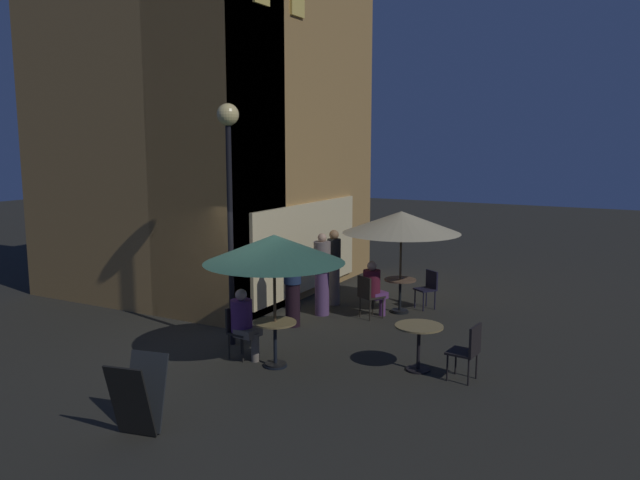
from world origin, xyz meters
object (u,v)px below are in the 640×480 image
patio_umbrella_0 (401,222)px  patron_standing_4 (293,287)px  patio_umbrella_1 (274,249)px  patron_seated_0 (373,285)px  cafe_table_1 (275,334)px  cafe_chair_1 (368,293)px  menu_sandwich_board (138,396)px  cafe_table_2 (419,336)px  cafe_table_0 (400,289)px  cafe_chair_0 (428,286)px  cafe_chair_3 (469,348)px  cafe_chair_2 (238,327)px  patron_seated_1 (244,319)px  patron_standing_3 (322,274)px  street_lamp_near_corner (229,164)px  patron_standing_2 (334,267)px

patio_umbrella_0 → patron_standing_4: (-2.04, 1.55, -1.19)m
patio_umbrella_1 → patron_seated_0: 3.79m
cafe_table_1 → cafe_chair_1: cafe_chair_1 is taller
menu_sandwich_board → cafe_table_2: menu_sandwich_board is taller
cafe_table_0 → patio_umbrella_0: bearing=-90.0°
cafe_chair_0 → cafe_chair_3: (-3.95, -2.02, 0.03)m
cafe_chair_3 → cafe_chair_2: bearing=17.2°
cafe_table_2 → patron_standing_4: (1.19, 3.14, 0.24)m
patron_seated_0 → cafe_chair_3: bearing=-105.0°
cafe_chair_1 → patron_seated_0: patron_seated_0 is taller
cafe_chair_3 → patron_seated_1: (-0.82, 3.73, 0.15)m
patron_standing_3 → cafe_table_0: bearing=145.8°
cafe_table_2 → patio_umbrella_1: patio_umbrella_1 is taller
patio_umbrella_1 → cafe_chair_0: 5.16m
cafe_table_2 → patron_seated_1: size_ratio=0.64×
cafe_chair_2 → patron_standing_3: (3.13, 0.01, 0.36)m
street_lamp_near_corner → patron_standing_2: (3.50, -0.33, -2.47)m
cafe_chair_1 → patron_standing_2: bearing=88.1°
street_lamp_near_corner → cafe_chair_2: 2.92m
cafe_table_0 → cafe_table_1: 4.24m
menu_sandwich_board → patron_standing_4: (5.12, 0.75, 0.31)m
cafe_table_0 → cafe_table_1: bearing=172.0°
cafe_chair_3 → patron_standing_4: size_ratio=0.56×
patron_seated_0 → cafe_chair_0: bearing=-2.9°
street_lamp_near_corner → cafe_chair_0: 5.61m
cafe_chair_3 → patron_standing_3: size_ratio=0.51×
cafe_table_0 → patron_standing_2: (-0.09, 1.60, 0.36)m
patron_seated_0 → patron_standing_4: 1.83m
cafe_chair_1 → patron_seated_1: bearing=-165.8°
patio_umbrella_1 → cafe_chair_3: patio_umbrella_1 is taller
cafe_table_2 → cafe_chair_3: cafe_chair_3 is taller
cafe_chair_0 → patron_seated_0: 1.52m
cafe_table_2 → patio_umbrella_1: size_ratio=0.34×
menu_sandwich_board → patron_standing_2: 7.13m
patio_umbrella_0 → cafe_chair_2: size_ratio=2.86×
cafe_chair_0 → cafe_chair_1: 1.66m
cafe_table_2 → patron_seated_1: 3.01m
cafe_table_2 → cafe_chair_2: size_ratio=0.88×
patron_standing_2 → cafe_table_0: bearing=-179.9°
cafe_table_1 → cafe_chair_0: cafe_chair_0 is taller
cafe_table_1 → patron_seated_1: bearing=84.5°
cafe_table_2 → patron_standing_4: bearing=69.2°
cafe_chair_2 → patron_seated_1: 0.21m
menu_sandwich_board → patron_seated_1: size_ratio=0.80×
patio_umbrella_1 → cafe_chair_2: size_ratio=2.61×
cafe_table_2 → patron_seated_1: bearing=107.4°
cafe_chair_1 → cafe_chair_3: (-2.53, -2.87, -0.01)m
patron_seated_0 → cafe_table_0: bearing=0.0°
cafe_table_2 → patron_seated_0: patron_seated_0 is taller
cafe_table_2 → cafe_table_1: bearing=113.9°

